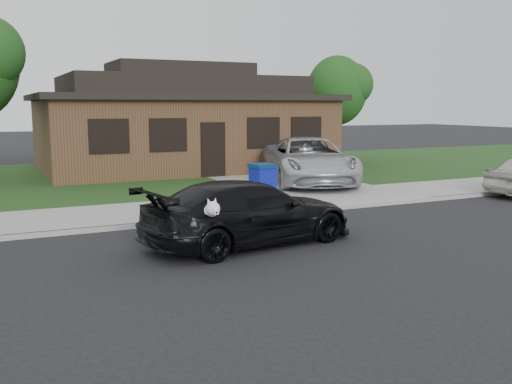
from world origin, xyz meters
name	(u,v)px	position (x,y,z in m)	size (l,w,h in m)	color
ground	(225,259)	(0.00, 0.00, 0.00)	(120.00, 120.00, 0.00)	black
sidewalk	(155,212)	(0.00, 5.00, 0.06)	(60.00, 3.00, 0.12)	gray
curb	(171,223)	(0.00, 3.50, 0.06)	(60.00, 0.12, 0.12)	gray
lawn	(101,178)	(0.00, 13.00, 0.07)	(60.00, 13.00, 0.13)	#193814
driveway	(270,179)	(6.00, 10.00, 0.07)	(4.50, 13.00, 0.14)	gray
sedan	(249,213)	(0.92, 0.89, 0.69)	(4.98, 2.66, 1.37)	black
minivan	(309,160)	(6.49, 7.87, 0.96)	(2.72, 5.91, 1.64)	silver
recycling_bin	(263,182)	(3.32, 5.17, 0.68)	(0.74, 0.75, 1.10)	#0C148B
house	(181,123)	(4.00, 15.00, 2.13)	(12.60, 8.60, 4.65)	#422B1C
tree_1	(340,89)	(12.14, 14.40, 3.71)	(3.15, 3.00, 5.25)	#332114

